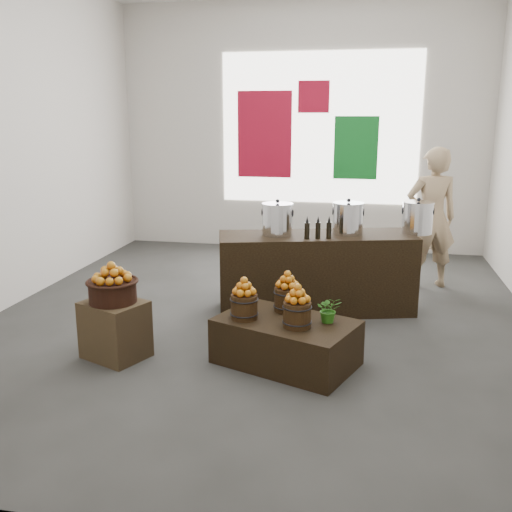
% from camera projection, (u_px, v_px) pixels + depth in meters
% --- Properties ---
extents(ground, '(7.00, 7.00, 0.00)m').
position_uv_depth(ground, '(261.00, 316.00, 6.47)').
color(ground, '#373735').
rests_on(ground, ground).
extents(back_wall, '(6.00, 0.04, 4.00)m').
position_uv_depth(back_wall, '(301.00, 129.00, 9.32)').
color(back_wall, beige).
rests_on(back_wall, ground).
extents(back_opening, '(3.20, 0.02, 2.40)m').
position_uv_depth(back_opening, '(319.00, 129.00, 9.24)').
color(back_opening, white).
rests_on(back_opening, back_wall).
extents(deco_red_left, '(0.90, 0.04, 1.40)m').
position_uv_depth(deco_red_left, '(265.00, 135.00, 9.43)').
color(deco_red_left, maroon).
rests_on(deco_red_left, back_wall).
extents(deco_green_right, '(0.70, 0.04, 1.00)m').
position_uv_depth(deco_green_right, '(356.00, 148.00, 9.19)').
color(deco_green_right, '#0F6620').
rests_on(deco_green_right, back_wall).
extents(deco_red_upper, '(0.50, 0.04, 0.50)m').
position_uv_depth(deco_red_upper, '(314.00, 97.00, 9.13)').
color(deco_red_upper, maroon).
rests_on(deco_red_upper, back_wall).
extents(crate, '(0.68, 0.62, 0.54)m').
position_uv_depth(crate, '(115.00, 330.00, 5.33)').
color(crate, '#493922').
rests_on(crate, ground).
extents(wicker_basket, '(0.44, 0.44, 0.20)m').
position_uv_depth(wicker_basket, '(113.00, 292.00, 5.24)').
color(wicker_basket, black).
rests_on(wicker_basket, crate).
extents(apples_in_basket, '(0.34, 0.34, 0.18)m').
position_uv_depth(apples_in_basket, '(111.00, 272.00, 5.19)').
color(apples_in_basket, '#A51605').
rests_on(apples_in_basket, wicker_basket).
extents(display_table, '(1.41, 1.14, 0.42)m').
position_uv_depth(display_table, '(286.00, 342.00, 5.20)').
color(display_table, black).
rests_on(display_table, ground).
extents(apple_bucket_front_left, '(0.24, 0.24, 0.22)m').
position_uv_depth(apple_bucket_front_left, '(244.00, 307.00, 5.16)').
color(apple_bucket_front_left, '#34220E').
rests_on(apple_bucket_front_left, display_table).
extents(apples_in_bucket_front_left, '(0.18, 0.18, 0.16)m').
position_uv_depth(apples_in_bucket_front_left, '(244.00, 286.00, 5.12)').
color(apples_in_bucket_front_left, '#A51605').
rests_on(apples_in_bucket_front_left, apple_bucket_front_left).
extents(apple_bucket_front_right, '(0.24, 0.24, 0.22)m').
position_uv_depth(apple_bucket_front_right, '(297.00, 315.00, 4.96)').
color(apple_bucket_front_right, '#34220E').
rests_on(apple_bucket_front_right, display_table).
extents(apples_in_bucket_front_right, '(0.18, 0.18, 0.16)m').
position_uv_depth(apples_in_bucket_front_right, '(297.00, 293.00, 4.91)').
color(apples_in_bucket_front_right, '#A51605').
rests_on(apples_in_bucket_front_right, apple_bucket_front_right).
extents(apple_bucket_rear, '(0.24, 0.24, 0.22)m').
position_uv_depth(apple_bucket_rear, '(287.00, 299.00, 5.37)').
color(apple_bucket_rear, '#34220E').
rests_on(apple_bucket_rear, display_table).
extents(apples_in_bucket_rear, '(0.18, 0.18, 0.16)m').
position_uv_depth(apples_in_bucket_rear, '(287.00, 280.00, 5.32)').
color(apples_in_bucket_rear, '#A51605').
rests_on(apples_in_bucket_rear, apple_bucket_rear).
extents(herb_garnish_right, '(0.25, 0.23, 0.24)m').
position_uv_depth(herb_garnish_right, '(329.00, 309.00, 5.07)').
color(herb_garnish_right, '#256314').
rests_on(herb_garnish_right, display_table).
extents(herb_garnish_left, '(0.17, 0.14, 0.26)m').
position_uv_depth(herb_garnish_left, '(244.00, 293.00, 5.50)').
color(herb_garnish_left, '#256314').
rests_on(herb_garnish_left, display_table).
extents(counter, '(2.32, 1.26, 0.90)m').
position_uv_depth(counter, '(316.00, 273.00, 6.56)').
color(counter, black).
rests_on(counter, ground).
extents(stock_pot_left, '(0.34, 0.34, 0.34)m').
position_uv_depth(stock_pot_left, '(277.00, 220.00, 6.38)').
color(stock_pot_left, silver).
rests_on(stock_pot_left, counter).
extents(stock_pot_center, '(0.34, 0.34, 0.34)m').
position_uv_depth(stock_pot_center, '(348.00, 219.00, 6.44)').
color(stock_pot_center, silver).
rests_on(stock_pot_center, counter).
extents(stock_pot_right, '(0.34, 0.34, 0.34)m').
position_uv_depth(stock_pot_right, '(417.00, 218.00, 6.49)').
color(stock_pot_right, silver).
rests_on(stock_pot_right, counter).
extents(oil_cruets, '(0.25, 0.12, 0.25)m').
position_uv_depth(oil_cruets, '(321.00, 227.00, 6.21)').
color(oil_cruets, black).
rests_on(oil_cruets, counter).
extents(shopper, '(0.75, 0.59, 1.83)m').
position_uv_depth(shopper, '(431.00, 218.00, 7.40)').
color(shopper, tan).
rests_on(shopper, ground).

